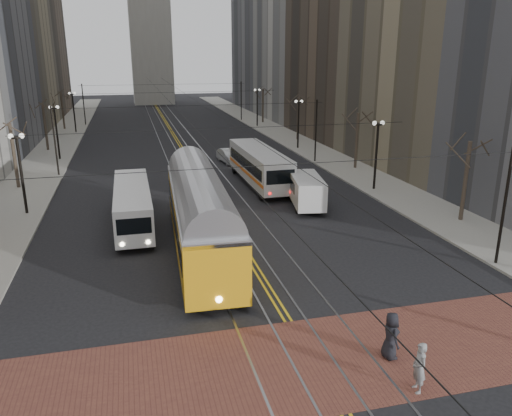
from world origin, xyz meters
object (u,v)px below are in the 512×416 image
transit_bus (133,207)px  streetcar (200,221)px  rear_bus (259,167)px  cargo_van (306,192)px  sedan_grey (260,152)px  pedestrian_b (419,368)px  pedestrian_a (391,335)px  sedan_silver (229,156)px

transit_bus → streetcar: (3.75, -5.57, 0.51)m
transit_bus → rear_bus: bearing=38.2°
cargo_van → rear_bus: bearing=112.7°
transit_bus → sedan_grey: 23.82m
transit_bus → pedestrian_b: transit_bus is taller
pedestrian_a → transit_bus: bearing=28.3°
cargo_van → pedestrian_b: 21.54m
transit_bus → cargo_van: (12.68, 1.13, -0.17)m
rear_bus → sedan_silver: rear_bus is taller
rear_bus → sedan_silver: (-0.74, 9.80, -0.86)m
transit_bus → pedestrian_a: (9.17, -18.07, -0.41)m
sedan_grey → rear_bus: bearing=-104.5°
transit_bus → sedan_grey: (13.89, 19.34, -0.56)m
streetcar → rear_bus: bearing=65.6°
streetcar → sedan_silver: bearing=77.4°
transit_bus → sedan_grey: size_ratio=2.32×
cargo_van → pedestrian_a: size_ratio=2.87×
pedestrian_a → sedan_silver: bearing=-0.3°
cargo_van → sedan_grey: cargo_van is taller
streetcar → cargo_van: 11.19m
transit_bus → streetcar: 6.73m
pedestrian_a → rear_bus: bearing=-2.5°
sedan_grey → sedan_silver: bearing=-165.6°
rear_bus → pedestrian_b: rear_bus is taller
streetcar → sedan_grey: size_ratio=3.39×
streetcar → rear_bus: (7.24, 14.23, -0.29)m
cargo_van → pedestrian_b: (-3.57, -21.24, -0.26)m
rear_bus → pedestrian_b: 28.84m
rear_bus → cargo_van: rear_bus is taller
cargo_van → sedan_grey: 18.25m
pedestrian_b → pedestrian_a: bearing=-173.6°
sedan_silver → pedestrian_a: bearing=-100.7°
transit_bus → rear_bus: rear_bus is taller
rear_bus → transit_bus: bearing=-142.7°
transit_bus → streetcar: streetcar is taller
transit_bus → pedestrian_a: bearing=-63.1°
transit_bus → pedestrian_b: (9.12, -20.11, -0.43)m
cargo_van → sedan_grey: (1.20, 18.21, -0.39)m
transit_bus → rear_bus: 13.99m
streetcar → sedan_grey: streetcar is taller
sedan_grey → pedestrian_b: 39.74m
streetcar → pedestrian_b: size_ratio=8.66×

